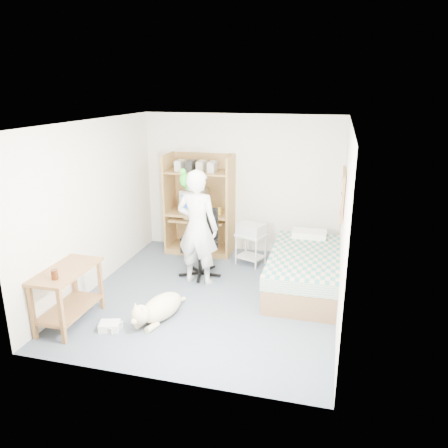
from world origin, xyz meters
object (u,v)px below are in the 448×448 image
at_px(computer_hutch, 200,208).
at_px(person, 197,228).
at_px(side_desk, 68,288).
at_px(dog, 159,308).
at_px(office_chair, 201,252).
at_px(bed, 304,270).
at_px(printer_cart, 251,244).

relative_size(computer_hutch, person, 1.00).
bearing_deg(computer_hutch, side_desk, -106.14).
height_order(computer_hutch, dog, computer_hutch).
bearing_deg(computer_hutch, office_chair, -71.93).
relative_size(side_desk, office_chair, 0.93).
height_order(bed, dog, bed).
bearing_deg(dog, computer_hutch, 113.11).
distance_m(office_chair, person, 0.60).
bearing_deg(computer_hutch, person, -74.18).
distance_m(bed, dog, 2.30).
xyz_separation_m(person, dog, (-0.14, -1.26, -0.72)).
bearing_deg(printer_cart, dog, -88.53).
distance_m(office_chair, printer_cart, 0.92).
xyz_separation_m(computer_hutch, side_desk, (-0.85, -2.94, -0.33)).
distance_m(side_desk, printer_cart, 3.15).
relative_size(bed, dog, 1.97).
bearing_deg(printer_cart, side_desk, -105.13).
height_order(computer_hutch, office_chair, computer_hutch).
relative_size(computer_hutch, side_desk, 1.80).
xyz_separation_m(side_desk, office_chair, (1.18, 1.91, -0.11)).
bearing_deg(dog, printer_cart, 87.85).
bearing_deg(bed, office_chair, 176.67).
relative_size(computer_hutch, bed, 0.89).
relative_size(computer_hutch, printer_cart, 3.21).
height_order(side_desk, printer_cart, side_desk).
bearing_deg(computer_hutch, bed, -29.29).
bearing_deg(bed, computer_hutch, 150.71).
distance_m(bed, office_chair, 1.67).
distance_m(bed, printer_cart, 1.20).
bearing_deg(printer_cart, office_chair, -117.24).
xyz_separation_m(side_desk, printer_cart, (1.88, 2.52, -0.13)).
distance_m(office_chair, dog, 1.58).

